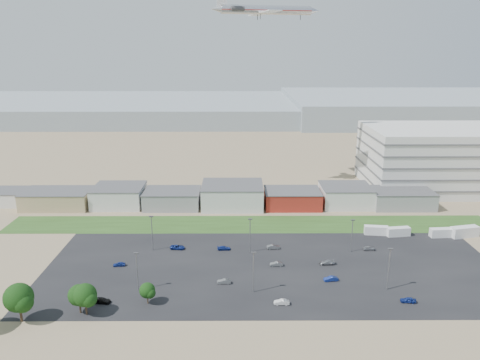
{
  "coord_description": "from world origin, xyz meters",
  "views": [
    {
      "loc": [
        -4.09,
        -92.97,
        56.21
      ],
      "look_at": [
        -3.47,
        22.0,
        23.72
      ],
      "focal_mm": 35.0,
      "sensor_mm": 36.0,
      "label": 1
    }
  ],
  "objects_px": {
    "parked_car_8": "(369,248)",
    "parked_car_11": "(273,247)",
    "parked_car_4": "(224,281)",
    "parked_car_7": "(276,264)",
    "parked_car_13": "(282,302)",
    "parked_car_10": "(102,300)",
    "box_trailer_a": "(376,230)",
    "parked_car_5": "(119,264)",
    "airliner": "(266,10)",
    "parked_car_12": "(327,262)",
    "parked_car_1": "(331,279)",
    "parked_car_2": "(408,300)",
    "parked_car_6": "(224,248)",
    "parked_car_9": "(177,247)"
  },
  "relations": [
    {
      "from": "parked_car_6",
      "to": "parked_car_8",
      "type": "relative_size",
      "value": 1.06
    },
    {
      "from": "box_trailer_a",
      "to": "parked_car_11",
      "type": "relative_size",
      "value": 1.9
    },
    {
      "from": "parked_car_1",
      "to": "parked_car_12",
      "type": "height_order",
      "value": "parked_car_1"
    },
    {
      "from": "parked_car_12",
      "to": "parked_car_8",
      "type": "bearing_deg",
      "value": 119.44
    },
    {
      "from": "parked_car_11",
      "to": "parked_car_13",
      "type": "height_order",
      "value": "parked_car_11"
    },
    {
      "from": "parked_car_7",
      "to": "parked_car_11",
      "type": "bearing_deg",
      "value": 179.11
    },
    {
      "from": "parked_car_2",
      "to": "parked_car_6",
      "type": "xyz_separation_m",
      "value": [
        -43.05,
        29.24,
        -0.05
      ]
    },
    {
      "from": "parked_car_8",
      "to": "parked_car_5",
      "type": "bearing_deg",
      "value": 97.47
    },
    {
      "from": "parked_car_6",
      "to": "parked_car_2",
      "type": "bearing_deg",
      "value": -127.64
    },
    {
      "from": "airliner",
      "to": "parked_car_10",
      "type": "height_order",
      "value": "airliner"
    },
    {
      "from": "parked_car_1",
      "to": "parked_car_5",
      "type": "bearing_deg",
      "value": -106.8
    },
    {
      "from": "parked_car_5",
      "to": "parked_car_7",
      "type": "bearing_deg",
      "value": 85.18
    },
    {
      "from": "parked_car_13",
      "to": "parked_car_10",
      "type": "bearing_deg",
      "value": -89.86
    },
    {
      "from": "parked_car_4",
      "to": "box_trailer_a",
      "type": "bearing_deg",
      "value": 124.83
    },
    {
      "from": "parked_car_12",
      "to": "parked_car_4",
      "type": "bearing_deg",
      "value": -73.32
    },
    {
      "from": "parked_car_7",
      "to": "parked_car_4",
      "type": "bearing_deg",
      "value": -55.88
    },
    {
      "from": "parked_car_2",
      "to": "parked_car_7",
      "type": "bearing_deg",
      "value": -115.19
    },
    {
      "from": "parked_car_1",
      "to": "parked_car_4",
      "type": "relative_size",
      "value": 1.05
    },
    {
      "from": "box_trailer_a",
      "to": "airliner",
      "type": "xyz_separation_m",
      "value": [
        -32.46,
        49.34,
        68.63
      ]
    },
    {
      "from": "parked_car_12",
      "to": "airliner",
      "type": "bearing_deg",
      "value": -173.48
    },
    {
      "from": "box_trailer_a",
      "to": "parked_car_13",
      "type": "bearing_deg",
      "value": -121.76
    },
    {
      "from": "parked_car_2",
      "to": "parked_car_9",
      "type": "bearing_deg",
      "value": -109.85
    },
    {
      "from": "parked_car_4",
      "to": "parked_car_7",
      "type": "height_order",
      "value": "parked_car_7"
    },
    {
      "from": "airliner",
      "to": "parked_car_11",
      "type": "xyz_separation_m",
      "value": [
        -0.52,
        -60.13,
        -69.37
      ]
    },
    {
      "from": "box_trailer_a",
      "to": "parked_car_8",
      "type": "distance_m",
      "value": 13.06
    },
    {
      "from": "parked_car_11",
      "to": "parked_car_10",
      "type": "bearing_deg",
      "value": 121.61
    },
    {
      "from": "parked_car_7",
      "to": "parked_car_6",
      "type": "bearing_deg",
      "value": -126.92
    },
    {
      "from": "parked_car_1",
      "to": "parked_car_13",
      "type": "relative_size",
      "value": 1.02
    },
    {
      "from": "airliner",
      "to": "parked_car_2",
      "type": "relative_size",
      "value": 12.15
    },
    {
      "from": "parked_car_10",
      "to": "parked_car_2",
      "type": "bearing_deg",
      "value": -83.92
    },
    {
      "from": "parked_car_2",
      "to": "parked_car_5",
      "type": "relative_size",
      "value": 1.09
    },
    {
      "from": "box_trailer_a",
      "to": "airliner",
      "type": "distance_m",
      "value": 90.55
    },
    {
      "from": "parked_car_11",
      "to": "parked_car_13",
      "type": "relative_size",
      "value": 1.08
    },
    {
      "from": "box_trailer_a",
      "to": "parked_car_1",
      "type": "height_order",
      "value": "box_trailer_a"
    },
    {
      "from": "box_trailer_a",
      "to": "parked_car_12",
      "type": "xyz_separation_m",
      "value": [
        -19.31,
        -21.08,
        -0.77
      ]
    },
    {
      "from": "airliner",
      "to": "parked_car_13",
      "type": "relative_size",
      "value": 12.04
    },
    {
      "from": "parked_car_13",
      "to": "parked_car_12",
      "type": "bearing_deg",
      "value": 146.62
    },
    {
      "from": "parked_car_5",
      "to": "parked_car_8",
      "type": "height_order",
      "value": "parked_car_8"
    },
    {
      "from": "box_trailer_a",
      "to": "parked_car_10",
      "type": "bearing_deg",
      "value": -144.35
    },
    {
      "from": "parked_car_8",
      "to": "parked_car_10",
      "type": "xyz_separation_m",
      "value": [
        -69.14,
        -28.62,
        0.0
      ]
    },
    {
      "from": "parked_car_8",
      "to": "parked_car_11",
      "type": "distance_m",
      "value": 27.6
    },
    {
      "from": "parked_car_10",
      "to": "parked_car_11",
      "type": "relative_size",
      "value": 1.1
    },
    {
      "from": "parked_car_2",
      "to": "parked_car_7",
      "type": "distance_m",
      "value": 34.31
    },
    {
      "from": "airliner",
      "to": "box_trailer_a",
      "type": "bearing_deg",
      "value": -69.86
    },
    {
      "from": "parked_car_6",
      "to": "parked_car_10",
      "type": "relative_size",
      "value": 0.9
    },
    {
      "from": "parked_car_10",
      "to": "parked_car_6",
      "type": "bearing_deg",
      "value": -36.88
    },
    {
      "from": "airliner",
      "to": "parked_car_6",
      "type": "height_order",
      "value": "airliner"
    },
    {
      "from": "parked_car_9",
      "to": "parked_car_6",
      "type": "bearing_deg",
      "value": -86.87
    },
    {
      "from": "parked_car_9",
      "to": "parked_car_13",
      "type": "distance_m",
      "value": 41.1
    },
    {
      "from": "airliner",
      "to": "parked_car_6",
      "type": "xyz_separation_m",
      "value": [
        -14.87,
        -60.75,
        -69.45
      ]
    }
  ]
}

